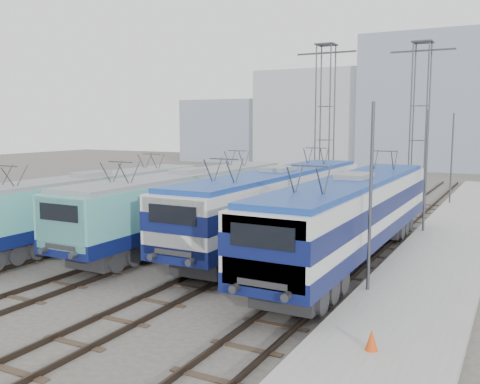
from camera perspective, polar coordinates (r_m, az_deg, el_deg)
name	(u,v)px	position (r m, az deg, el deg)	size (l,w,h in m)	color
ground	(143,279)	(22.18, -10.33, -9.15)	(160.00, 160.00, 0.00)	#514C47
platform	(438,261)	(25.58, 20.35, -6.92)	(4.00, 70.00, 0.30)	#9E9E99
locomotive_far_left	(89,202)	(29.19, -15.76, -1.01)	(2.73, 17.21, 3.24)	#0C1449
locomotive_center_left	(187,200)	(28.27, -5.70, -0.85)	(2.85, 17.99, 3.38)	#0C1449
locomotive_center_right	(277,199)	(27.41, 3.92, -0.77)	(2.97, 18.80, 3.53)	#0C1449
locomotive_far_right	(352,211)	(24.11, 11.88, -2.01)	(2.98, 18.84, 3.54)	#0C1449
catenary_tower_west	(325,118)	(40.87, 9.04, 7.80)	(4.50, 1.20, 12.00)	#3F4247
catenary_tower_east	(420,118)	(41.21, 18.61, 7.51)	(4.50, 1.20, 12.00)	#3F4247
mast_front	(370,202)	(19.42, 13.74, -1.01)	(0.12, 0.12, 7.00)	#3F4247
mast_mid	(426,174)	(31.13, 19.18, 1.87)	(0.12, 0.12, 7.00)	#3F4247
mast_rear	(452,160)	(43.00, 21.64, 3.16)	(0.12, 0.12, 7.00)	#3F4247
safety_cone	(372,340)	(15.01, 13.86, -15.06)	(0.34, 0.34, 0.58)	#D94312
building_west	(323,118)	(83.25, 8.85, 7.78)	(18.00, 12.00, 14.00)	#A4ABB6
building_center	(449,103)	(79.25, 21.42, 8.84)	(22.00, 14.00, 18.00)	#848FA1
building_far_west	(231,131)	(89.77, -0.94, 6.55)	(14.00, 10.00, 10.00)	#848FA1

